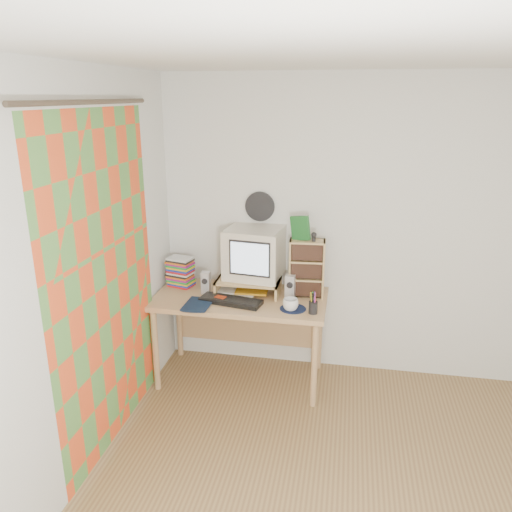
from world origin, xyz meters
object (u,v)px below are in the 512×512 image
at_px(crt_monitor, 254,254).
at_px(diary, 186,302).
at_px(keyboard, 231,301).
at_px(cd_rack, 307,268).
at_px(desk, 242,309).
at_px(mug, 291,305).
at_px(dvd_stack, 180,270).

bearing_deg(crt_monitor, diary, -132.85).
bearing_deg(keyboard, crt_monitor, 76.30).
height_order(crt_monitor, diary, crt_monitor).
height_order(cd_rack, diary, cd_rack).
xyz_separation_m(crt_monitor, keyboard, (-0.13, -0.29, -0.31)).
distance_m(desk, crt_monitor, 0.48).
bearing_deg(mug, keyboard, 173.49).
distance_m(desk, mug, 0.54).
bearing_deg(dvd_stack, mug, -4.55).
height_order(keyboard, dvd_stack, dvd_stack).
bearing_deg(cd_rack, keyboard, -158.99).
xyz_separation_m(desk, diary, (-0.38, -0.30, 0.16)).
height_order(desk, dvd_stack, dvd_stack).
height_order(desk, crt_monitor, crt_monitor).
distance_m(dvd_stack, diary, 0.44).
relative_size(crt_monitor, keyboard, 0.88).
xyz_separation_m(keyboard, diary, (-0.34, -0.11, 0.01)).
bearing_deg(cd_rack, dvd_stack, 175.00).
xyz_separation_m(desk, keyboard, (-0.04, -0.20, 0.15)).
height_order(crt_monitor, mug, crt_monitor).
relative_size(crt_monitor, mug, 3.64).
distance_m(dvd_stack, cd_rack, 1.08).
height_order(keyboard, cd_rack, cd_rack).
relative_size(keyboard, cd_rack, 1.05).
bearing_deg(mug, crt_monitor, 135.95).
xyz_separation_m(dvd_stack, cd_rack, (1.08, -0.02, 0.09)).
relative_size(dvd_stack, cd_rack, 0.61).
distance_m(dvd_stack, mug, 1.05).
bearing_deg(keyboard, desk, 88.00).
xyz_separation_m(crt_monitor, mug, (0.35, -0.34, -0.28)).
bearing_deg(mug, dvd_stack, 161.13).
height_order(desk, cd_rack, cd_rack).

